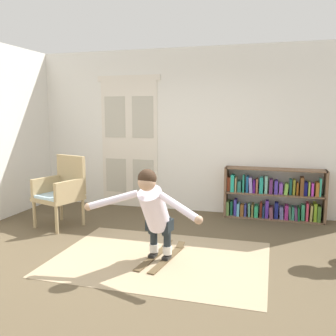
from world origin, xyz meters
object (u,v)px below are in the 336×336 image
at_px(skis_pair, 162,256).
at_px(person_skier, 153,208).
at_px(wicker_chair, 62,189).
at_px(bookshelf, 274,197).

bearing_deg(skis_pair, person_skier, -97.44).
distance_m(wicker_chair, skis_pair, 2.15).
bearing_deg(bookshelf, wicker_chair, -157.91).
height_order(bookshelf, skis_pair, bookshelf).
bearing_deg(wicker_chair, person_skier, -29.92).
distance_m(bookshelf, person_skier, 2.74).
bearing_deg(bookshelf, skis_pair, -121.29).
distance_m(skis_pair, person_skier, 0.70).
bearing_deg(person_skier, bookshelf, 60.63).
bearing_deg(skis_pair, wicker_chair, 155.83).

